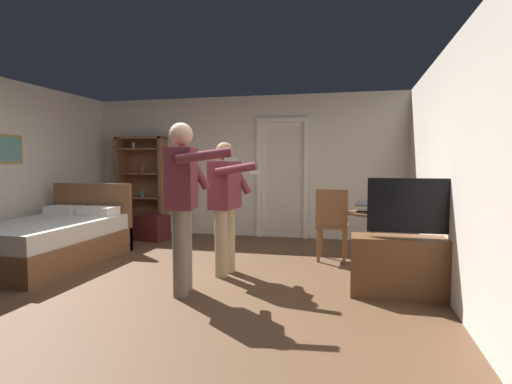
{
  "coord_description": "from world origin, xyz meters",
  "views": [
    {
      "loc": [
        1.94,
        -4.24,
        1.35
      ],
      "look_at": [
        0.87,
        0.32,
        1.01
      ],
      "focal_mm": 28.93,
      "sensor_mm": 36.0,
      "label": 1
    }
  ],
  "objects_px": {
    "person_striped_shirt": "(226,199)",
    "bookshelf": "(143,182)",
    "bottle_on_table": "(385,204)",
    "suitcase_dark": "(152,228)",
    "wooden_chair": "(332,222)",
    "laptop": "(370,208)",
    "person_blue_shirt": "(183,195)",
    "bed": "(51,240)",
    "side_table": "(373,229)",
    "tv_flatscreen": "(415,262)"
  },
  "relations": [
    {
      "from": "bed",
      "to": "suitcase_dark",
      "type": "xyz_separation_m",
      "value": [
        0.55,
        1.79,
        -0.09
      ]
    },
    {
      "from": "laptop",
      "to": "bottle_on_table",
      "type": "height_order",
      "value": "bottle_on_table"
    },
    {
      "from": "person_striped_shirt",
      "to": "suitcase_dark",
      "type": "relative_size",
      "value": 2.95
    },
    {
      "from": "person_blue_shirt",
      "to": "bed",
      "type": "bearing_deg",
      "value": 160.52
    },
    {
      "from": "person_blue_shirt",
      "to": "suitcase_dark",
      "type": "height_order",
      "value": "person_blue_shirt"
    },
    {
      "from": "wooden_chair",
      "to": "person_blue_shirt",
      "type": "distance_m",
      "value": 2.29
    },
    {
      "from": "bookshelf",
      "to": "side_table",
      "type": "bearing_deg",
      "value": -20.75
    },
    {
      "from": "tv_flatscreen",
      "to": "person_striped_shirt",
      "type": "distance_m",
      "value": 2.19
    },
    {
      "from": "bookshelf",
      "to": "person_blue_shirt",
      "type": "distance_m",
      "value": 3.9
    },
    {
      "from": "bed",
      "to": "laptop",
      "type": "relative_size",
      "value": 5.45
    },
    {
      "from": "side_table",
      "to": "wooden_chair",
      "type": "bearing_deg",
      "value": 169.58
    },
    {
      "from": "bed",
      "to": "bottle_on_table",
      "type": "height_order",
      "value": "bed"
    },
    {
      "from": "bottle_on_table",
      "to": "person_blue_shirt",
      "type": "distance_m",
      "value": 2.61
    },
    {
      "from": "wooden_chair",
      "to": "person_striped_shirt",
      "type": "bearing_deg",
      "value": -141.87
    },
    {
      "from": "bottle_on_table",
      "to": "suitcase_dark",
      "type": "distance_m",
      "value": 3.97
    },
    {
      "from": "bottle_on_table",
      "to": "bed",
      "type": "bearing_deg",
      "value": -169.98
    },
    {
      "from": "tv_flatscreen",
      "to": "laptop",
      "type": "height_order",
      "value": "tv_flatscreen"
    },
    {
      "from": "person_striped_shirt",
      "to": "suitcase_dark",
      "type": "bearing_deg",
      "value": 136.89
    },
    {
      "from": "bookshelf",
      "to": "laptop",
      "type": "xyz_separation_m",
      "value": [
        4.1,
        -1.61,
        -0.23
      ]
    },
    {
      "from": "laptop",
      "to": "bottle_on_table",
      "type": "relative_size",
      "value": 1.36
    },
    {
      "from": "bookshelf",
      "to": "person_blue_shirt",
      "type": "height_order",
      "value": "bookshelf"
    },
    {
      "from": "person_striped_shirt",
      "to": "side_table",
      "type": "bearing_deg",
      "value": 26.12
    },
    {
      "from": "tv_flatscreen",
      "to": "person_striped_shirt",
      "type": "relative_size",
      "value": 0.78
    },
    {
      "from": "suitcase_dark",
      "to": "bookshelf",
      "type": "bearing_deg",
      "value": 140.45
    },
    {
      "from": "laptop",
      "to": "suitcase_dark",
      "type": "relative_size",
      "value": 0.72
    },
    {
      "from": "suitcase_dark",
      "to": "bottle_on_table",
      "type": "bearing_deg",
      "value": -2.96
    },
    {
      "from": "laptop",
      "to": "person_blue_shirt",
      "type": "height_order",
      "value": "person_blue_shirt"
    },
    {
      "from": "person_striped_shirt",
      "to": "bookshelf",
      "type": "bearing_deg",
      "value": 134.89
    },
    {
      "from": "bottle_on_table",
      "to": "tv_flatscreen",
      "type": "bearing_deg",
      "value": -79.55
    },
    {
      "from": "bottle_on_table",
      "to": "wooden_chair",
      "type": "xyz_separation_m",
      "value": [
        -0.67,
        0.18,
        -0.28
      ]
    },
    {
      "from": "bookshelf",
      "to": "bottle_on_table",
      "type": "distance_m",
      "value": 4.59
    },
    {
      "from": "side_table",
      "to": "person_blue_shirt",
      "type": "distance_m",
      "value": 2.6
    },
    {
      "from": "bottle_on_table",
      "to": "wooden_chair",
      "type": "height_order",
      "value": "wooden_chair"
    },
    {
      "from": "bed",
      "to": "wooden_chair",
      "type": "distance_m",
      "value": 3.79
    },
    {
      "from": "bed",
      "to": "bottle_on_table",
      "type": "bearing_deg",
      "value": 10.02
    },
    {
      "from": "suitcase_dark",
      "to": "laptop",
      "type": "bearing_deg",
      "value": -3.11
    },
    {
      "from": "wooden_chair",
      "to": "person_blue_shirt",
      "type": "xyz_separation_m",
      "value": [
        -1.41,
        -1.74,
        0.47
      ]
    },
    {
      "from": "bookshelf",
      "to": "person_blue_shirt",
      "type": "bearing_deg",
      "value": -55.52
    },
    {
      "from": "side_table",
      "to": "bookshelf",
      "type": "bearing_deg",
      "value": 159.25
    },
    {
      "from": "suitcase_dark",
      "to": "side_table",
      "type": "bearing_deg",
      "value": -2.34
    },
    {
      "from": "tv_flatscreen",
      "to": "person_striped_shirt",
      "type": "height_order",
      "value": "person_striped_shirt"
    },
    {
      "from": "bed",
      "to": "side_table",
      "type": "height_order",
      "value": "bed"
    },
    {
      "from": "tv_flatscreen",
      "to": "wooden_chair",
      "type": "bearing_deg",
      "value": 123.59
    },
    {
      "from": "bookshelf",
      "to": "tv_flatscreen",
      "type": "distance_m",
      "value": 5.33
    },
    {
      "from": "bookshelf",
      "to": "wooden_chair",
      "type": "height_order",
      "value": "bookshelf"
    },
    {
      "from": "bed",
      "to": "side_table",
      "type": "xyz_separation_m",
      "value": [
        4.2,
        0.85,
        0.17
      ]
    },
    {
      "from": "side_table",
      "to": "laptop",
      "type": "distance_m",
      "value": 0.28
    },
    {
      "from": "side_table",
      "to": "person_striped_shirt",
      "type": "bearing_deg",
      "value": -153.88
    },
    {
      "from": "bed",
      "to": "bottle_on_table",
      "type": "distance_m",
      "value": 4.43
    },
    {
      "from": "person_striped_shirt",
      "to": "tv_flatscreen",
      "type": "bearing_deg",
      "value": -10.21
    }
  ]
}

